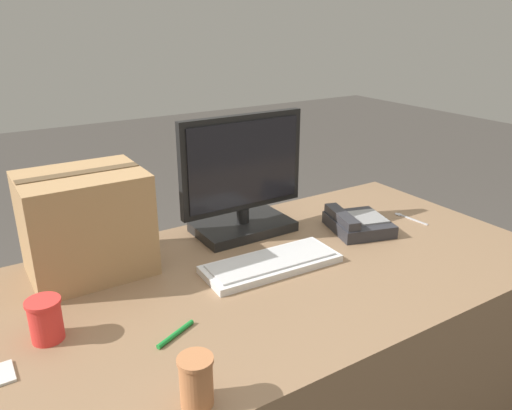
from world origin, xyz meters
The scene contains 9 objects.
office_desk centered at (0.00, 0.00, 0.36)m, with size 1.80×0.90×0.72m.
monitor centered at (0.10, 0.29, 0.89)m, with size 0.46×0.21×0.41m.
keyboard centered at (0.04, 0.02, 0.73)m, with size 0.43×0.18×0.03m.
desk_phone centered at (0.45, 0.09, 0.74)m, with size 0.24×0.25×0.07m.
paper_cup_left centered at (-0.61, 0.00, 0.77)m, with size 0.08×0.08×0.10m.
paper_cup_right centered at (-0.40, -0.37, 0.77)m, with size 0.07×0.07×0.11m.
spoon centered at (0.69, 0.08, 0.72)m, with size 0.03×0.15×0.00m.
cardboard_box centered at (-0.43, 0.29, 0.87)m, with size 0.34×0.27×0.31m.
pen_marker centered at (-0.35, -0.15, 0.72)m, with size 0.11×0.06×0.01m.
Camera 1 is at (-0.72, -1.09, 1.43)m, focal length 35.00 mm.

